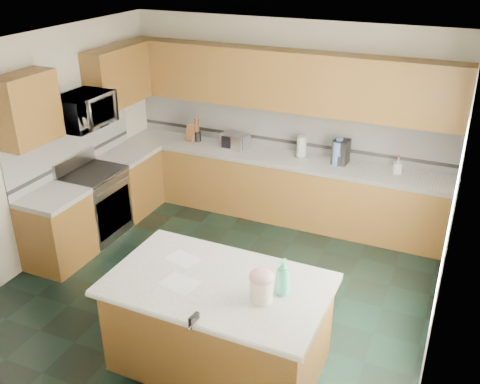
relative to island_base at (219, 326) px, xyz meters
The scene contains 52 objects.
floor 1.22m from the island_base, 118.25° to the left, with size 4.60×4.60×0.00m, color black.
ceiling 2.54m from the island_base, 118.25° to the left, with size 4.60×4.60×0.00m, color white.
wall_back 3.49m from the island_base, 99.22° to the left, with size 4.60×0.04×2.70m, color beige.
wall_front 1.69m from the island_base, 112.32° to the right, with size 4.60×0.04×2.70m, color beige.
wall_left 3.17m from the island_base, 160.64° to the left, with size 0.04×4.60×2.70m, color beige.
wall_right 2.24m from the island_base, 29.44° to the left, with size 0.04×4.60×2.70m, color beige.
back_base_cab 3.05m from the island_base, 100.19° to the left, with size 4.60×0.60×0.86m, color #3D260D.
back_countertop 3.09m from the island_base, 100.19° to the left, with size 4.60×0.64×0.06m, color white.
back_upper_cab 3.53m from the island_base, 99.76° to the left, with size 4.60×0.33×0.78m, color #3D260D.
back_backsplash 3.43m from the island_base, 99.31° to the left, with size 4.60×0.02×0.63m, color silver.
back_accent_band 3.39m from the island_base, 99.33° to the left, with size 4.60×0.01×0.05m, color black.
left_base_cab_rear 3.42m from the island_base, 137.90° to the left, with size 0.60×0.82×0.86m, color #3D260D.
left_counter_rear 3.45m from the island_base, 137.90° to the left, with size 0.64×0.82×0.06m, color white.
left_base_cab_front 2.65m from the island_base, 163.25° to the left, with size 0.60×0.72×0.86m, color #3D260D.
left_counter_front 2.69m from the island_base, 163.25° to the left, with size 0.64×0.72×0.06m, color white.
left_backsplash 3.33m from the island_base, 151.20° to the left, with size 0.02×2.30×0.63m, color silver.
left_accent_band 3.28m from the island_base, 151.15° to the left, with size 0.01×2.30×0.05m, color black.
left_upper_cab_rear 3.92m from the island_base, 137.75° to the left, with size 0.33×1.09×0.78m, color #3D260D.
left_upper_cab_front 3.17m from the island_base, 164.05° to the left, with size 0.33×0.72×0.78m, color #3D260D.
range_body 2.95m from the island_base, 149.36° to the left, with size 0.60×0.76×0.88m, color #B7B7BC.
range_oven_door 2.71m from the island_base, 146.23° to the left, with size 0.02×0.68×0.55m, color black.
range_cooktop 2.99m from the island_base, 149.36° to the left, with size 0.62×0.78×0.04m, color black.
range_handle 2.70m from the island_base, 145.87° to the left, with size 0.02×0.02×0.66m, color #B7B7BC.
range_backguard 3.23m from the island_base, 151.75° to the left, with size 0.06×0.76×0.18m, color #B7B7BC.
microwave 3.23m from the island_base, 149.36° to the left, with size 0.73×0.50×0.41m, color #B7B7BC.
island_base is the anchor object (origin of this frame).
island_top 0.46m from the island_base, ahead, with size 1.93×1.15×0.06m, color white.
island_bullnose 0.74m from the island_base, 90.00° to the right, with size 0.06×0.06×1.93m, color white.
treat_jar 0.74m from the island_base, 10.98° to the right, with size 0.19×0.19×0.20m, color #EFE3CE.
treat_jar_lid 0.85m from the island_base, 10.98° to the right, with size 0.21×0.21×0.13m, color #E4A6BB.
treat_jar_knob 0.89m from the island_base, 10.98° to the right, with size 0.02×0.02×0.07m, color tan.
treat_jar_knob_end_l 0.87m from the island_base, 11.88° to the right, with size 0.04×0.04×0.04m, color tan.
treat_jar_knob_end_r 0.90m from the island_base, 10.21° to the right, with size 0.04×0.04×0.04m, color tan.
soap_bottle_island 0.87m from the island_base, ahead, with size 0.13×0.13×0.33m, color #3DB792.
paper_sheet_a 0.59m from the island_base, 151.51° to the right, with size 0.31×0.23×0.00m, color white.
paper_sheet_b 0.70m from the island_base, 157.08° to the left, with size 0.28×0.21×0.00m, color white.
clamp_body 0.75m from the island_base, 83.70° to the right, with size 0.03×0.11×0.10m, color black.
clamp_handle 0.78m from the island_base, 84.35° to the right, with size 0.02×0.02×0.07m, color black.
knife_block 3.66m from the island_base, 122.15° to the left, with size 0.13×0.11×0.23m, color #472814.
utensil_crock 3.64m from the island_base, 120.89° to the left, with size 0.12×0.12×0.15m, color black.
utensil_bundle 3.67m from the island_base, 120.89° to the left, with size 0.07×0.07×0.21m, color #472814.
toaster_oven 3.34m from the island_base, 111.68° to the left, with size 0.36×0.25×0.21m, color #B7B7BC.
toaster_oven_door 3.23m from the island_base, 112.46° to the left, with size 0.32×0.01×0.17m, color black.
paper_towel 3.18m from the island_base, 94.61° to the left, with size 0.13×0.13×0.29m, color white.
paper_towel_base 3.15m from the island_base, 94.61° to the left, with size 0.19×0.19×0.01m, color #B7B7BC.
water_jug 3.14m from the island_base, 84.92° to the left, with size 0.19×0.19×0.32m, color #547AC0.
water_jug_neck 3.19m from the island_base, 84.92° to the left, with size 0.09×0.09×0.05m, color #547AC0.
coffee_maker 3.17m from the island_base, 84.48° to the left, with size 0.19×0.21×0.33m, color black.
coffee_carafe 3.10m from the island_base, 84.39° to the left, with size 0.13×0.13×0.13m, color black.
soap_bottle_back 3.28m from the island_base, 71.21° to the left, with size 0.10×0.10×0.21m, color white.
soap_back_cap 3.31m from the island_base, 71.21° to the left, with size 0.02×0.02×0.03m, color red.
window_light_proxy 2.20m from the island_base, 24.69° to the left, with size 0.02×1.40×1.10m, color white.
Camera 1 is at (2.28, -4.46, 3.64)m, focal length 40.00 mm.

